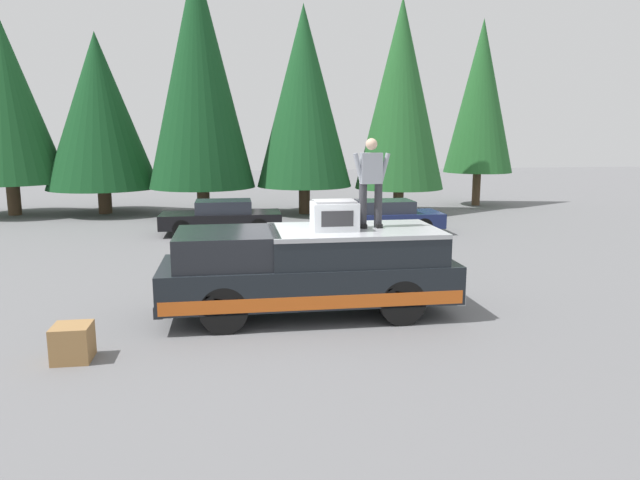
% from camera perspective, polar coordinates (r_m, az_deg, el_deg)
% --- Properties ---
extents(ground_plane, '(90.00, 90.00, 0.00)m').
position_cam_1_polar(ground_plane, '(11.22, -3.82, -7.45)').
color(ground_plane, slate).
extents(pickup_truck, '(2.01, 5.54, 1.65)m').
position_cam_1_polar(pickup_truck, '(11.13, -1.11, -2.92)').
color(pickup_truck, black).
rests_on(pickup_truck, ground).
extents(compressor_unit, '(0.65, 0.84, 0.56)m').
position_cam_1_polar(compressor_unit, '(10.86, 1.41, 2.41)').
color(compressor_unit, silver).
rests_on(compressor_unit, pickup_truck).
extents(person_on_truck_bed, '(0.29, 0.72, 1.69)m').
position_cam_1_polar(person_on_truck_bed, '(11.16, 5.00, 5.82)').
color(person_on_truck_bed, '#333338').
rests_on(person_on_truck_bed, pickup_truck).
extents(parked_car_navy, '(1.64, 4.10, 1.16)m').
position_cam_1_polar(parked_car_navy, '(20.35, 6.10, 2.25)').
color(parked_car_navy, navy).
rests_on(parked_car_navy, ground).
extents(parked_car_black, '(1.64, 4.10, 1.16)m').
position_cam_1_polar(parked_car_black, '(20.49, -9.59, 2.23)').
color(parked_car_black, black).
rests_on(parked_car_black, ground).
extents(wooden_crate, '(0.56, 0.56, 0.56)m').
position_cam_1_polar(wooden_crate, '(9.81, -23.00, -9.21)').
color(wooden_crate, olive).
rests_on(wooden_crate, ground).
extents(conifer_far_left, '(3.21, 3.21, 8.64)m').
position_cam_1_polar(conifer_far_left, '(29.19, 15.41, 13.30)').
color(conifer_far_left, '#4C3826').
rests_on(conifer_far_left, ground).
extents(conifer_left, '(3.80, 3.80, 9.02)m').
position_cam_1_polar(conifer_left, '(25.74, 7.90, 13.86)').
color(conifer_left, '#4C3826').
rests_on(conifer_left, ground).
extents(conifer_center_left, '(4.04, 4.04, 8.68)m').
position_cam_1_polar(conifer_center_left, '(25.24, -1.58, 13.77)').
color(conifer_center_left, '#4C3826').
rests_on(conifer_center_left, ground).
extents(conifer_center_right, '(4.38, 4.38, 10.40)m').
position_cam_1_polar(conifer_center_right, '(25.20, -11.73, 15.52)').
color(conifer_center_right, '#4C3826').
rests_on(conifer_center_right, ground).
extents(conifer_right, '(4.69, 4.69, 7.59)m').
position_cam_1_polar(conifer_right, '(26.92, -20.75, 11.64)').
color(conifer_right, '#4C3826').
rests_on(conifer_right, ground).
extents(conifer_far_right, '(4.50, 4.50, 8.28)m').
position_cam_1_polar(conifer_far_right, '(27.98, -28.42, 11.99)').
color(conifer_far_right, '#4C3826').
rests_on(conifer_far_right, ground).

